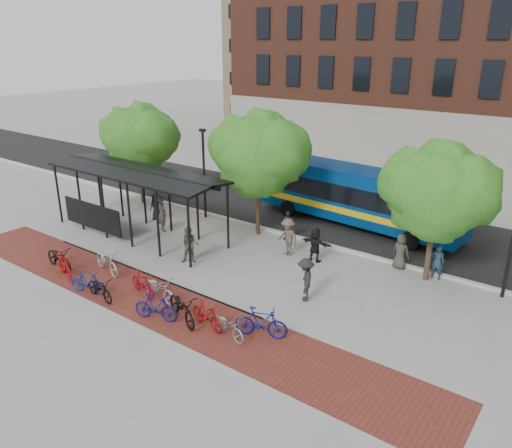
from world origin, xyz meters
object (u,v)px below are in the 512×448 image
Objects in this scene: bike_4 at (100,288)px; pedestrian_0 at (156,206)px; bike_0 at (59,258)px; pedestrian_4 at (288,225)px; tree_a at (140,136)px; pedestrian_8 at (190,245)px; bike_5 at (143,283)px; bike_9 at (207,315)px; bus_shelter at (134,179)px; pedestrian_1 at (162,213)px; bike_2 at (107,261)px; tree_c at (440,189)px; bike_10 at (228,325)px; bike_6 at (159,288)px; pedestrian_7 at (437,262)px; bus at (358,194)px; pedestrian_3 at (288,237)px; pedestrian_5 at (315,245)px; bike_8 at (182,307)px; bike_7 at (156,307)px; tree_b at (260,151)px; pedestrian_9 at (305,280)px; bike_11 at (261,322)px; pedestrian_6 at (401,251)px; bike_3 at (88,282)px; bike_1 at (65,266)px; lamp_post_left at (204,171)px.

bike_4 is 1.14× the size of pedestrian_0.
pedestrian_4 is at bearing -27.87° from bike_0.
tree_a is 10.39m from pedestrian_8.
bike_5 reaches higher than bike_9.
bus_shelter reaches higher than pedestrian_1.
pedestrian_4 is at bearing -14.96° from bike_2.
tree_c is 3.52× the size of bike_10.
bike_6 is at bearing -76.06° from bike_0.
pedestrian_7 is (18.22, 0.25, -3.43)m from tree_a.
bus reaches higher than pedestrian_0.
bike_4 is 7.68m from pedestrian_1.
pedestrian_3 is at bearing -38.12° from bike_0.
tree_c is at bearing -165.37° from pedestrian_5.
bike_5 is 4.70m from bike_10.
bike_8 is at bearing -82.34° from bike_0.
bike_7 is 9.27m from pedestrian_1.
bike_2 is 4.97m from bike_7.
bike_4 is 1.01× the size of bike_7.
bike_7 is at bearing 44.95° from pedestrian_7.
tree_b is at bearing 174.66° from pedestrian_4.
bus is 13.64m from bike_7.
pedestrian_7 is (7.62, 0.02, 0.04)m from pedestrian_4.
pedestrian_0 is (-8.96, 7.03, 0.21)m from bike_8.
pedestrian_5 is 0.91× the size of pedestrian_9.
bike_11 is at bearing -76.06° from pedestrian_4.
bike_8 is 1.39× the size of pedestrian_0.
bike_4 is at bearing -121.00° from bike_2.
pedestrian_4 reaches higher than bike_5.
bus_shelter is at bearing 76.95° from bike_10.
pedestrian_9 is at bearing -32.53° from pedestrian_8.
bike_6 is 1.26× the size of pedestrian_0.
pedestrian_7 is (13.89, 9.09, 0.25)m from bike_0.
bus reaches higher than bike_4.
pedestrian_3 is (7.93, 2.39, -2.07)m from bus_shelter.
bike_7 is at bearing -77.57° from tree_b.
pedestrian_0 is 0.83× the size of pedestrian_3.
pedestrian_6 reaches higher than bike_11.
bike_3 is 0.89× the size of pedestrian_3.
bus_shelter is 5.52m from tree_a.
pedestrian_6 reaches higher than pedestrian_0.
pedestrian_7 reaches higher than bike_0.
bike_3 is 14.63m from pedestrian_7.
pedestrian_5 is at bearing -17.49° from bike_6.
tree_c is at bearing -67.03° from bike_3.
tree_a reaches higher than bike_0.
bike_3 is 13.51m from pedestrian_6.
pedestrian_3 is (-0.16, 7.29, 0.37)m from bike_8.
bike_1 is 7.65m from bike_9.
tree_c is 13.16m from lamp_post_left.
tree_b is at bearing -4.86° from bike_1.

